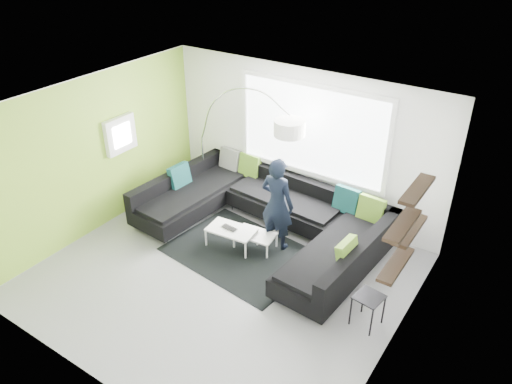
# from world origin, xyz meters

# --- Properties ---
(ground) EXTENTS (5.50, 5.50, 0.00)m
(ground) POSITION_xyz_m (0.00, 0.00, 0.00)
(ground) COLOR gray
(ground) RESTS_ON ground
(room_shell) EXTENTS (5.54, 5.04, 2.82)m
(room_shell) POSITION_xyz_m (0.04, 0.21, 1.81)
(room_shell) COLOR white
(room_shell) RESTS_ON ground
(sectional_sofa) EXTENTS (4.30, 2.84, 0.89)m
(sectional_sofa) POSITION_xyz_m (-0.08, 1.20, 0.39)
(sectional_sofa) COLOR black
(sectional_sofa) RESTS_ON ground
(rug) EXTENTS (2.56, 1.98, 0.01)m
(rug) POSITION_xyz_m (-0.10, 0.66, 0.01)
(rug) COLOR black
(rug) RESTS_ON ground
(coffee_table) EXTENTS (1.13, 0.73, 0.35)m
(coffee_table) POSITION_xyz_m (-0.17, 0.83, 0.17)
(coffee_table) COLOR white
(coffee_table) RESTS_ON ground
(arc_lamp) EXTENTS (2.37, 0.98, 2.47)m
(arc_lamp) POSITION_xyz_m (-1.92, 1.94, 1.24)
(arc_lamp) COLOR white
(arc_lamp) RESTS_ON ground
(side_table) EXTENTS (0.42, 0.42, 0.51)m
(side_table) POSITION_xyz_m (2.34, 0.28, 0.25)
(side_table) COLOR black
(side_table) RESTS_ON ground
(person) EXTENTS (0.62, 0.42, 1.68)m
(person) POSITION_xyz_m (0.28, 1.20, 0.84)
(person) COLOR black
(person) RESTS_ON ground
(laptop) EXTENTS (0.32, 0.24, 0.02)m
(laptop) POSITION_xyz_m (-0.40, 0.70, 0.36)
(laptop) COLOR black
(laptop) RESTS_ON coffee_table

